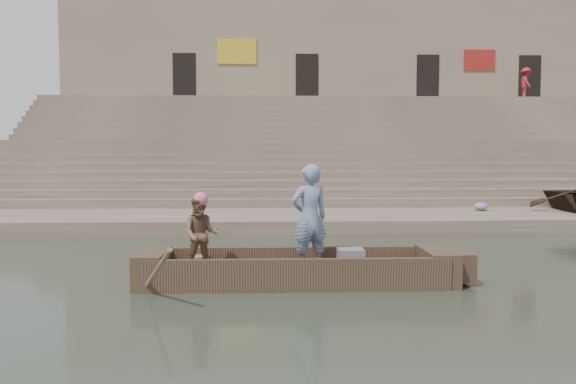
{
  "coord_description": "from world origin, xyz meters",
  "views": [
    {
      "loc": [
        -4.51,
        -10.42,
        2.38
      ],
      "look_at": [
        -3.93,
        3.57,
        1.4
      ],
      "focal_mm": 37.14,
      "sensor_mm": 36.0,
      "label": 1
    }
  ],
  "objects": [
    {
      "name": "television",
      "position": [
        -2.96,
        0.07,
        0.42
      ],
      "size": [
        0.46,
        0.42,
        0.4
      ],
      "color": "slate",
      "rests_on": "main_rowboat"
    },
    {
      "name": "ghat_steps",
      "position": [
        0.0,
        17.19,
        1.8
      ],
      "size": [
        32.0,
        11.0,
        5.2
      ],
      "color": "gray",
      "rests_on": "ground"
    },
    {
      "name": "lower_landing",
      "position": [
        0.0,
        8.0,
        0.2
      ],
      "size": [
        32.0,
        4.0,
        0.4
      ],
      "primitive_type": "cube",
      "color": "gray",
      "rests_on": "ground"
    },
    {
      "name": "ground",
      "position": [
        0.0,
        0.0,
        0.0
      ],
      "size": [
        120.0,
        120.0,
        0.0
      ],
      "primitive_type": "plane",
      "color": "#2A3326",
      "rests_on": "ground"
    },
    {
      "name": "mid_landing",
      "position": [
        0.0,
        15.5,
        1.4
      ],
      "size": [
        32.0,
        3.0,
        2.8
      ],
      "primitive_type": "cube",
      "color": "gray",
      "rests_on": "ground"
    },
    {
      "name": "pedestrian",
      "position": [
        9.72,
        21.6,
        6.03
      ],
      "size": [
        0.71,
        1.13,
        1.66
      ],
      "primitive_type": "imported",
      "rotation": [
        0.0,
        0.0,
        1.48
      ],
      "color": "#A61C28",
      "rests_on": "upper_landing"
    },
    {
      "name": "main_rowboat",
      "position": [
        -3.93,
        0.07,
        0.11
      ],
      "size": [
        5.0,
        1.3,
        0.22
      ],
      "primitive_type": "cube",
      "color": "brown",
      "rests_on": "ground"
    },
    {
      "name": "upper_landing",
      "position": [
        0.0,
        22.5,
        2.6
      ],
      "size": [
        32.0,
        3.0,
        5.2
      ],
      "primitive_type": "cube",
      "color": "gray",
      "rests_on": "ground"
    },
    {
      "name": "standing_man",
      "position": [
        -3.69,
        0.17,
        1.18
      ],
      "size": [
        0.81,
        0.67,
        1.91
      ],
      "primitive_type": "imported",
      "rotation": [
        0.0,
        0.0,
        3.49
      ],
      "color": "navy",
      "rests_on": "main_rowboat"
    },
    {
      "name": "rowing_man",
      "position": [
        -5.61,
        0.03,
        0.9
      ],
      "size": [
        0.68,
        0.54,
        1.36
      ],
      "primitive_type": "imported",
      "rotation": [
        0.0,
        0.0,
        0.04
      ],
      "color": "#246E41",
      "rests_on": "main_rowboat"
    },
    {
      "name": "rowboat_trim",
      "position": [
        -3.72,
        0.06,
        0.31
      ],
      "size": [
        6.04,
        2.63,
        2.03
      ],
      "color": "brown",
      "rests_on": "ground"
    },
    {
      "name": "building_wall",
      "position": [
        0.0,
        26.5,
        5.6
      ],
      "size": [
        32.0,
        5.07,
        11.2
      ],
      "color": "gray",
      "rests_on": "ground"
    }
  ]
}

